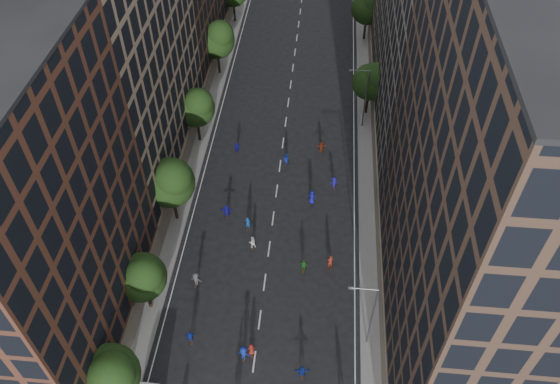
# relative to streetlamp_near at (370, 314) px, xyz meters

# --- Properties ---
(ground) EXTENTS (240.00, 240.00, 0.00)m
(ground) POSITION_rel_streetlamp_near_xyz_m (-10.37, 28.00, -5.17)
(ground) COLOR black
(ground) RESTS_ON ground
(sidewalk_left) EXTENTS (4.00, 105.00, 0.15)m
(sidewalk_left) POSITION_rel_streetlamp_near_xyz_m (-22.37, 35.50, -5.09)
(sidewalk_left) COLOR slate
(sidewalk_left) RESTS_ON ground
(sidewalk_right) EXTENTS (4.00, 105.00, 0.15)m
(sidewalk_right) POSITION_rel_streetlamp_near_xyz_m (1.63, 35.50, -5.09)
(sidewalk_right) COLOR slate
(sidewalk_right) RESTS_ON ground
(bldg_left_a) EXTENTS (14.00, 22.00, 30.00)m
(bldg_left_a) POSITION_rel_streetlamp_near_xyz_m (-29.37, -1.00, 9.83)
(bldg_left_a) COLOR #502C1E
(bldg_left_a) RESTS_ON ground
(bldg_left_b) EXTENTS (14.00, 26.00, 34.00)m
(bldg_left_b) POSITION_rel_streetlamp_near_xyz_m (-29.37, 23.00, 11.83)
(bldg_left_b) COLOR #8C745C
(bldg_left_b) RESTS_ON ground
(bldg_right_a) EXTENTS (14.00, 30.00, 36.00)m
(bldg_right_a) POSITION_rel_streetlamp_near_xyz_m (8.63, 3.00, 12.83)
(bldg_right_a) COLOR #453125
(bldg_right_a) RESTS_ON ground
(bldg_right_b) EXTENTS (14.00, 28.00, 33.00)m
(bldg_right_b) POSITION_rel_streetlamp_near_xyz_m (8.63, 32.00, 11.33)
(bldg_right_b) COLOR #645E53
(bldg_right_b) RESTS_ON ground
(tree_left_0) EXTENTS (5.20, 5.20, 8.83)m
(tree_left_0) POSITION_rel_streetlamp_near_xyz_m (-21.38, -8.15, 0.79)
(tree_left_0) COLOR black
(tree_left_0) RESTS_ON ground
(tree_left_1) EXTENTS (4.80, 4.80, 8.21)m
(tree_left_1) POSITION_rel_streetlamp_near_xyz_m (-21.39, 1.86, 0.38)
(tree_left_1) COLOR black
(tree_left_1) RESTS_ON ground
(tree_left_2) EXTENTS (5.60, 5.60, 9.45)m
(tree_left_2) POSITION_rel_streetlamp_near_xyz_m (-21.36, 13.83, 1.19)
(tree_left_2) COLOR black
(tree_left_2) RESTS_ON ground
(tree_left_3) EXTENTS (5.00, 5.00, 8.58)m
(tree_left_3) POSITION_rel_streetlamp_near_xyz_m (-21.38, 27.85, 0.65)
(tree_left_3) COLOR black
(tree_left_3) RESTS_ON ground
(tree_left_4) EXTENTS (5.40, 5.40, 9.08)m
(tree_left_4) POSITION_rel_streetlamp_near_xyz_m (-21.37, 43.84, 0.93)
(tree_left_4) COLOR black
(tree_left_4) RESTS_ON ground
(tree_right_a) EXTENTS (5.00, 5.00, 8.39)m
(tree_right_a) POSITION_rel_streetlamp_near_xyz_m (1.02, 35.85, 0.46)
(tree_right_a) COLOR black
(tree_right_a) RESTS_ON ground
(tree_right_b) EXTENTS (5.20, 5.20, 8.83)m
(tree_right_b) POSITION_rel_streetlamp_near_xyz_m (1.02, 55.85, 0.79)
(tree_right_b) COLOR black
(tree_right_b) RESTS_ON ground
(streetlamp_near) EXTENTS (2.64, 0.22, 9.06)m
(streetlamp_near) POSITION_rel_streetlamp_near_xyz_m (0.00, 0.00, 0.00)
(streetlamp_near) COLOR #595B60
(streetlamp_near) RESTS_ON ground
(streetlamp_far) EXTENTS (2.64, 0.22, 9.06)m
(streetlamp_far) POSITION_rel_streetlamp_near_xyz_m (0.00, 33.00, 0.00)
(streetlamp_far) COLOR #595B60
(streetlamp_far) RESTS_ON ground
(skater_3) EXTENTS (1.28, 0.85, 1.86)m
(skater_3) POSITION_rel_streetlamp_near_xyz_m (-11.36, -2.74, -4.24)
(skater_3) COLOR navy
(skater_3) RESTS_ON ground
(skater_4) EXTENTS (1.04, 0.61, 1.66)m
(skater_4) POSITION_rel_streetlamp_near_xyz_m (-16.73, -1.44, -4.34)
(skater_4) COLOR #142EA3
(skater_4) RESTS_ON ground
(skater_5) EXTENTS (1.49, 0.65, 1.55)m
(skater_5) POSITION_rel_streetlamp_near_xyz_m (-5.78, -3.98, -4.39)
(skater_5) COLOR #122795
(skater_5) RESTS_ON ground
(skater_6) EXTENTS (0.81, 0.59, 1.51)m
(skater_6) POSITION_rel_streetlamp_near_xyz_m (-10.71, -2.18, -4.41)
(skater_6) COLOR maroon
(skater_6) RESTS_ON ground
(skater_7) EXTENTS (0.78, 0.66, 1.82)m
(skater_7) POSITION_rel_streetlamp_near_xyz_m (-3.56, 8.64, -4.26)
(skater_7) COLOR maroon
(skater_7) RESTS_ON ground
(skater_8) EXTENTS (0.94, 0.81, 1.66)m
(skater_8) POSITION_rel_streetlamp_near_xyz_m (-12.23, 10.57, -4.34)
(skater_8) COLOR white
(skater_8) RESTS_ON ground
(skater_9) EXTENTS (1.27, 0.88, 1.79)m
(skater_9) POSITION_rel_streetlamp_near_xyz_m (-17.43, 5.09, -4.27)
(skater_9) COLOR #46474B
(skater_9) RESTS_ON ground
(skater_10) EXTENTS (1.07, 0.57, 1.74)m
(skater_10) POSITION_rel_streetlamp_near_xyz_m (-6.37, 7.88, -4.30)
(skater_10) COLOR #20671F
(skater_10) RESTS_ON ground
(skater_11) EXTENTS (1.60, 0.57, 1.71)m
(skater_11) POSITION_rel_streetlamp_near_xyz_m (-15.78, 14.87, -4.32)
(skater_11) COLOR #1C16B4
(skater_11) RESTS_ON ground
(skater_12) EXTENTS (1.09, 0.92, 1.91)m
(skater_12) POSITION_rel_streetlamp_near_xyz_m (-5.99, 17.91, -4.22)
(skater_12) COLOR #141297
(skater_12) RESTS_ON ground
(skater_13) EXTENTS (0.69, 0.47, 1.82)m
(skater_13) POSITION_rel_streetlamp_near_xyz_m (-13.09, 13.24, -4.26)
(skater_13) COLOR navy
(skater_13) RESTS_ON ground
(skater_14) EXTENTS (0.94, 0.80, 1.69)m
(skater_14) POSITION_rel_streetlamp_near_xyz_m (-9.63, 24.38, -4.33)
(skater_14) COLOR #162DB5
(skater_14) RESTS_ON ground
(skater_15) EXTENTS (1.15, 0.83, 1.60)m
(skater_15) POSITION_rel_streetlamp_near_xyz_m (-3.42, 20.72, -4.37)
(skater_15) COLOR #1A14AA
(skater_15) RESTS_ON ground
(skater_16) EXTENTS (1.03, 0.59, 1.65)m
(skater_16) POSITION_rel_streetlamp_near_xyz_m (-16.20, 26.01, -4.34)
(skater_16) COLOR #1314A1
(skater_16) RESTS_ON ground
(skater_17) EXTENTS (1.56, 0.72, 1.61)m
(skater_17) POSITION_rel_streetlamp_near_xyz_m (-5.20, 27.19, -4.36)
(skater_17) COLOR maroon
(skater_17) RESTS_ON ground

